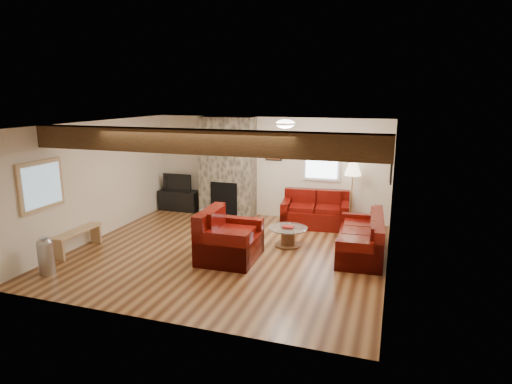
% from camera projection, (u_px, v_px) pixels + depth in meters
% --- Properties ---
extents(room, '(8.00, 8.00, 8.00)m').
position_uv_depth(room, '(227.00, 190.00, 8.16)').
color(room, '#512A15').
rests_on(room, ground).
extents(floor, '(6.00, 6.00, 0.00)m').
position_uv_depth(floor, '(228.00, 252.00, 8.44)').
color(floor, '#512A15').
rests_on(floor, ground).
extents(oak_beam, '(6.00, 0.36, 0.38)m').
position_uv_depth(oak_beam, '(196.00, 141.00, 6.76)').
color(oak_beam, black).
rests_on(oak_beam, room).
extents(chimney_breast, '(1.40, 0.67, 2.50)m').
position_uv_depth(chimney_breast, '(227.00, 168.00, 10.78)').
color(chimney_breast, '#39352C').
rests_on(chimney_breast, floor).
extents(back_window, '(0.90, 0.08, 1.10)m').
position_uv_depth(back_window, '(322.00, 158.00, 10.19)').
color(back_window, silver).
rests_on(back_window, room).
extents(hatch_window, '(0.08, 1.00, 0.90)m').
position_uv_depth(hatch_window, '(41.00, 185.00, 7.63)').
color(hatch_window, tan).
rests_on(hatch_window, room).
extents(ceiling_dome, '(0.40, 0.40, 0.18)m').
position_uv_depth(ceiling_dome, '(285.00, 125.00, 8.45)').
color(ceiling_dome, white).
rests_on(ceiling_dome, room).
extents(artwork_back, '(0.42, 0.06, 0.52)m').
position_uv_depth(artwork_back, '(274.00, 150.00, 10.52)').
color(artwork_back, black).
rests_on(artwork_back, room).
extents(artwork_right, '(0.06, 0.55, 0.42)m').
position_uv_depth(artwork_right, '(391.00, 170.00, 7.42)').
color(artwork_right, black).
rests_on(artwork_right, room).
extents(sofa_three, '(0.94, 2.02, 0.76)m').
position_uv_depth(sofa_three, '(361.00, 235.00, 8.26)').
color(sofa_three, '#410904').
rests_on(sofa_three, floor).
extents(loveseat, '(1.62, 1.04, 0.82)m').
position_uv_depth(loveseat, '(315.00, 209.00, 10.01)').
color(loveseat, '#410904').
rests_on(loveseat, floor).
extents(armchair_red, '(1.06, 1.20, 0.94)m').
position_uv_depth(armchair_red, '(230.00, 235.00, 7.97)').
color(armchair_red, '#410904').
rests_on(armchair_red, floor).
extents(coffee_table, '(0.80, 0.80, 0.42)m').
position_uv_depth(coffee_table, '(288.00, 237.00, 8.74)').
color(coffee_table, '#4D2E18').
rests_on(coffee_table, floor).
extents(tv_cabinet, '(1.07, 0.43, 0.53)m').
position_uv_depth(tv_cabinet, '(179.00, 200.00, 11.46)').
color(tv_cabinet, black).
rests_on(tv_cabinet, floor).
extents(television, '(0.81, 0.11, 0.46)m').
position_uv_depth(television, '(179.00, 182.00, 11.34)').
color(television, black).
rests_on(television, tv_cabinet).
extents(floor_lamp, '(0.38, 0.38, 1.49)m').
position_uv_depth(floor_lamp, '(353.00, 173.00, 9.81)').
color(floor_lamp, tan).
rests_on(floor_lamp, floor).
extents(pine_bench, '(0.27, 1.15, 0.43)m').
position_uv_depth(pine_bench, '(78.00, 241.00, 8.44)').
color(pine_bench, tan).
rests_on(pine_bench, floor).
extents(pedal_bin, '(0.33, 0.33, 0.68)m').
position_uv_depth(pedal_bin, '(46.00, 255.00, 7.34)').
color(pedal_bin, '#9E9FA3').
rests_on(pedal_bin, floor).
extents(coal_bucket, '(0.34, 0.34, 0.32)m').
position_uv_depth(coal_bucket, '(205.00, 216.00, 10.39)').
color(coal_bucket, gray).
rests_on(coal_bucket, floor).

